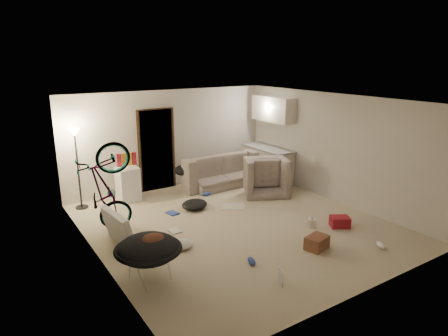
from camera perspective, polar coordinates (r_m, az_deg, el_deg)
floor at (r=8.21m, az=1.74°, el=-8.09°), size 5.50×6.00×0.02m
ceiling at (r=7.55m, az=1.90°, el=9.69°), size 5.50×6.00×0.02m
wall_back at (r=10.33m, az=-7.75°, el=4.11°), size 5.50×0.02×2.50m
wall_front at (r=5.70m, az=19.41°, el=-6.28°), size 5.50×0.02×2.50m
wall_left at (r=6.67m, az=-18.09°, el=-2.98°), size 0.02×6.00×2.50m
wall_right at (r=9.59m, az=15.52°, el=2.77°), size 0.02×6.00×2.50m
doorway at (r=10.19m, az=-9.64°, el=2.54°), size 0.85×0.10×2.04m
door_trim at (r=10.16m, az=-9.58°, el=2.51°), size 0.97×0.04×2.10m
floor_lamp at (r=9.23m, az=-20.36°, el=2.24°), size 0.28×0.28×1.81m
kitchen_counter at (r=10.95m, az=6.28°, el=0.46°), size 0.60×1.50×0.88m
counter_top at (r=10.84m, az=6.35°, el=2.81°), size 0.64×1.54×0.04m
kitchen_uppers at (r=10.74m, az=7.06°, el=8.36°), size 0.38×1.40×0.65m
sofa at (r=10.58m, az=-0.99°, el=-0.69°), size 2.17×0.87×0.63m
armchair at (r=10.06m, az=5.54°, el=-1.46°), size 1.36×1.29×0.69m
bicycle at (r=7.96m, az=-16.39°, el=-5.68°), size 1.95×1.10×1.06m
book_asset at (r=6.20m, az=8.36°, el=-16.51°), size 0.30×0.26×0.02m
mini_fridge at (r=9.65m, az=-13.55°, el=-2.25°), size 0.48×0.48×0.80m
snack_box_0 at (r=9.43m, az=-14.75°, el=1.06°), size 0.11×0.09×0.30m
snack_box_1 at (r=9.47m, az=-14.07°, el=1.16°), size 0.11×0.09×0.30m
snack_box_2 at (r=9.51m, az=-13.39°, el=1.26°), size 0.10×0.08×0.30m
snack_box_3 at (r=9.55m, az=-12.71°, el=1.37°), size 0.11×0.09×0.30m
saucer_chair at (r=6.22m, az=-10.72°, el=-12.07°), size 1.02×1.02×0.72m
hoodie at (r=6.12m, az=-10.27°, el=-10.38°), size 0.61×0.57×0.22m
sofa_drape at (r=10.06m, az=-5.59°, el=-0.29°), size 0.61×0.52×0.28m
tv_box at (r=7.47m, az=-14.87°, el=-8.37°), size 0.35×0.99×0.65m
drink_case_a at (r=7.36m, az=13.12°, el=-10.34°), size 0.47×0.39×0.24m
drink_case_b at (r=8.37m, az=16.22°, el=-7.39°), size 0.45×0.42×0.21m
juicer at (r=8.21m, az=12.41°, el=-7.60°), size 0.18×0.18×0.26m
newspaper at (r=9.12m, az=1.31°, el=-5.49°), size 0.67×0.64×0.01m
book_blue at (r=8.78m, az=-7.38°, el=-6.41°), size 0.24×0.29×0.03m
book_white at (r=7.93m, az=-7.07°, el=-8.92°), size 0.20×0.26×0.02m
shoe_0 at (r=9.78m, az=-2.47°, el=-3.74°), size 0.26×0.12×0.09m
shoe_1 at (r=9.25m, az=-3.65°, el=-4.90°), size 0.30×0.21×0.10m
shoe_2 at (r=6.75m, az=3.96°, el=-13.13°), size 0.17×0.27×0.09m
shoe_4 at (r=7.76m, az=21.52°, el=-10.21°), size 0.23×0.30×0.10m
clothes_lump_a at (r=8.99m, az=-4.24°, el=-5.22°), size 0.76×0.71×0.20m
clothes_lump_c at (r=7.27m, az=-6.34°, el=-10.78°), size 0.58×0.55×0.14m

